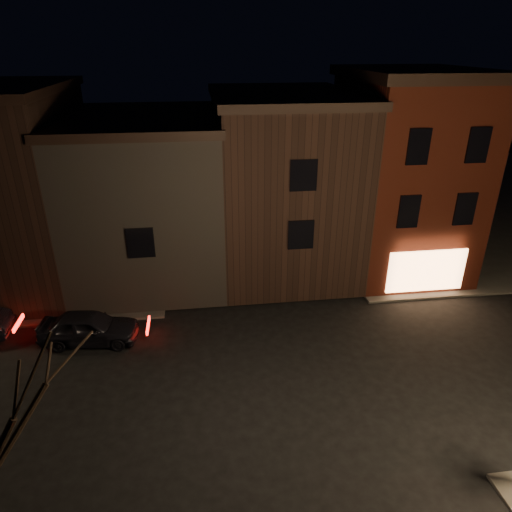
% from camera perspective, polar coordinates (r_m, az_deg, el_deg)
% --- Properties ---
extents(ground, '(120.00, 120.00, 0.00)m').
position_cam_1_polar(ground, '(18.23, 4.21, -15.18)').
color(ground, black).
rests_on(ground, ground).
extents(sidewalk_far_right, '(30.00, 30.00, 0.12)m').
position_cam_1_polar(sidewalk_far_right, '(42.38, 26.12, 6.56)').
color(sidewalk_far_right, '#2D2B28').
rests_on(sidewalk_far_right, ground).
extents(corner_building, '(6.50, 8.50, 10.50)m').
position_cam_1_polar(corner_building, '(26.34, 17.95, 9.97)').
color(corner_building, '#47160C').
rests_on(corner_building, ground).
extents(row_building_a, '(7.30, 10.30, 9.40)m').
position_cam_1_polar(row_building_a, '(25.45, 3.24, 9.32)').
color(row_building_a, black).
rests_on(row_building_a, ground).
extents(row_building_b, '(7.80, 10.30, 8.40)m').
position_cam_1_polar(row_building_b, '(25.33, -13.28, 7.41)').
color(row_building_b, black).
rests_on(row_building_b, ground).
extents(row_building_c, '(7.30, 10.30, 9.90)m').
position_cam_1_polar(row_building_c, '(26.87, -29.11, 7.58)').
color(row_building_c, black).
rests_on(row_building_c, ground).
extents(parked_car_a, '(4.28, 2.05, 1.41)m').
position_cam_1_polar(parked_car_a, '(21.01, -20.13, -8.38)').
color(parked_car_a, black).
rests_on(parked_car_a, ground).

